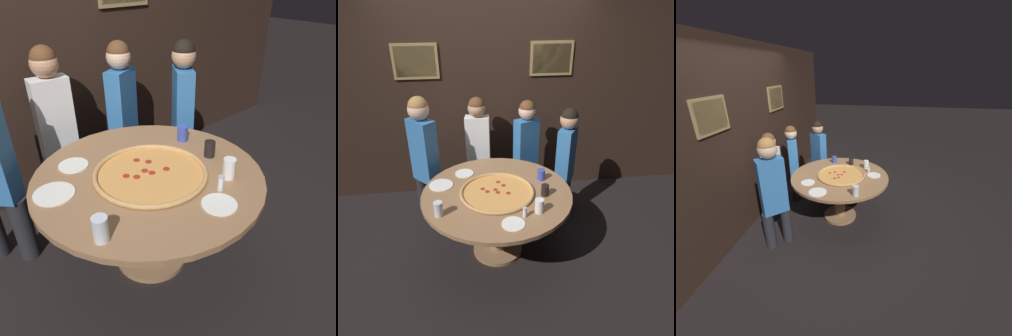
% 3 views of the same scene
% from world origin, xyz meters
% --- Properties ---
extents(ground_plane, '(24.00, 24.00, 0.00)m').
position_xyz_m(ground_plane, '(0.00, 0.00, 0.00)').
color(ground_plane, black).
extents(back_wall, '(6.40, 0.08, 2.60)m').
position_xyz_m(back_wall, '(0.00, 1.33, 1.30)').
color(back_wall, black).
rests_on(back_wall, ground_plane).
extents(dining_table, '(1.46, 1.46, 0.74)m').
position_xyz_m(dining_table, '(0.00, 0.00, 0.60)').
color(dining_table, '#936B47').
rests_on(dining_table, ground_plane).
extents(giant_pizza, '(0.73, 0.73, 0.03)m').
position_xyz_m(giant_pizza, '(0.00, -0.02, 0.75)').
color(giant_pizza, '#E0994C').
rests_on(giant_pizza, dining_table).
extents(drink_cup_centre_back, '(0.08, 0.08, 0.11)m').
position_xyz_m(drink_cup_centre_back, '(0.45, -0.11, 0.80)').
color(drink_cup_centre_back, black).
rests_on(drink_cup_centre_back, dining_table).
extents(drink_cup_near_left, '(0.08, 0.08, 0.14)m').
position_xyz_m(drink_cup_near_left, '(-0.54, -0.31, 0.81)').
color(drink_cup_near_left, silver).
rests_on(drink_cup_near_left, dining_table).
extents(drink_cup_far_right, '(0.08, 0.08, 0.11)m').
position_xyz_m(drink_cup_far_right, '(0.48, 0.19, 0.80)').
color(drink_cup_far_right, '#384CB7').
rests_on(drink_cup_far_right, dining_table).
extents(drink_cup_far_left, '(0.08, 0.08, 0.13)m').
position_xyz_m(drink_cup_far_left, '(0.34, -0.37, 0.81)').
color(drink_cup_far_left, white).
rests_on(drink_cup_far_left, dining_table).
extents(white_plate_near_front, '(0.20, 0.20, 0.01)m').
position_xyz_m(white_plate_near_front, '(0.09, -0.51, 0.74)').
color(white_plate_near_front, white).
rests_on(white_plate_near_front, dining_table).
extents(white_plate_left_side, '(0.24, 0.24, 0.01)m').
position_xyz_m(white_plate_left_side, '(-0.55, 0.19, 0.74)').
color(white_plate_left_side, white).
rests_on(white_plate_left_side, dining_table).
extents(white_plate_beside_cup, '(0.20, 0.20, 0.01)m').
position_xyz_m(white_plate_beside_cup, '(-0.31, 0.40, 0.74)').
color(white_plate_beside_cup, white).
rests_on(white_plate_beside_cup, dining_table).
extents(condiment_shaker, '(0.04, 0.04, 0.10)m').
position_xyz_m(condiment_shaker, '(0.20, -0.42, 0.79)').
color(condiment_shaker, silver).
rests_on(condiment_shaker, dining_table).
extents(diner_side_left, '(0.36, 0.37, 1.52)m').
position_xyz_m(diner_side_left, '(-0.75, 0.71, 0.86)').
color(diner_side_left, '#232328').
rests_on(diner_side_left, ground_plane).
extents(diner_centre_back, '(0.36, 0.26, 1.36)m').
position_xyz_m(diner_centre_back, '(0.45, 0.93, 0.77)').
color(diner_centre_back, '#232328').
rests_on(diner_centre_back, ground_plane).
extents(diner_far_right, '(0.36, 0.21, 1.39)m').
position_xyz_m(diner_far_right, '(-0.13, 1.02, 0.79)').
color(diner_far_right, '#232328').
rests_on(diner_far_right, ground_plane).
extents(diner_far_left, '(0.29, 0.35, 1.37)m').
position_xyz_m(diner_far_left, '(0.86, 0.57, 0.78)').
color(diner_far_left, '#232328').
rests_on(diner_far_left, ground_plane).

